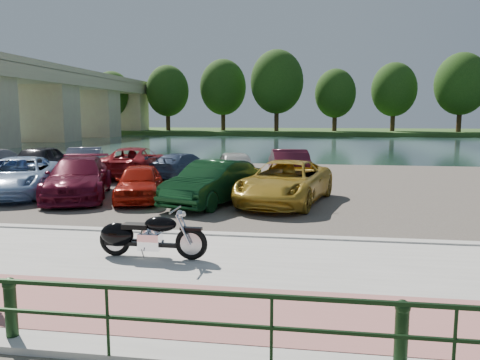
# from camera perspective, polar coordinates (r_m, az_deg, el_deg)

# --- Properties ---
(ground) EXTENTS (200.00, 200.00, 0.00)m
(ground) POSITION_cam_1_polar(r_m,az_deg,el_deg) (9.88, -5.98, -10.02)
(ground) COLOR #595447
(ground) RESTS_ON ground
(promenade) EXTENTS (60.00, 6.00, 0.10)m
(promenade) POSITION_cam_1_polar(r_m,az_deg,el_deg) (8.96, -7.63, -11.63)
(promenade) COLOR #ABA8A1
(promenade) RESTS_ON ground
(pink_path) EXTENTS (60.00, 2.00, 0.01)m
(pink_path) POSITION_cam_1_polar(r_m,az_deg,el_deg) (7.60, -10.89, -14.89)
(pink_path) COLOR #A8655F
(pink_path) RESTS_ON promenade
(kerb) EXTENTS (60.00, 0.30, 0.14)m
(kerb) POSITION_cam_1_polar(r_m,az_deg,el_deg) (11.73, -3.51, -6.75)
(kerb) COLOR #ABA8A1
(kerb) RESTS_ON ground
(parking_lot) EXTENTS (60.00, 18.00, 0.04)m
(parking_lot) POSITION_cam_1_polar(r_m,az_deg,el_deg) (20.46, 1.78, -0.59)
(parking_lot) COLOR #474039
(parking_lot) RESTS_ON ground
(river) EXTENTS (120.00, 40.00, 0.00)m
(river) POSITION_cam_1_polar(r_m,az_deg,el_deg) (49.25, 5.82, 4.30)
(river) COLOR #182B2A
(river) RESTS_ON ground
(far_bank) EXTENTS (120.00, 24.00, 0.60)m
(far_bank) POSITION_cam_1_polar(r_m,az_deg,el_deg) (81.18, 6.96, 5.88)
(far_bank) COLOR #254719
(far_bank) RESTS_ON ground
(bridge) EXTENTS (7.00, 56.00, 8.55)m
(bridge) POSITION_cam_1_polar(r_m,az_deg,el_deg) (58.67, -22.94, 9.69)
(bridge) COLOR tan
(bridge) RESTS_ON ground
(railing) EXTENTS (24.04, 0.05, 0.90)m
(railing) POSITION_cam_1_polar(r_m,az_deg,el_deg) (6.06, -15.93, -14.14)
(railing) COLOR black
(railing) RESTS_ON promenade
(far_trees) EXTENTS (70.25, 10.68, 12.52)m
(far_trees) POSITION_cam_1_polar(r_m,az_deg,el_deg) (75.05, 10.30, 11.15)
(far_trees) COLOR #352413
(far_trees) RESTS_ON far_bank
(motorcycle) EXTENTS (2.33, 0.75, 1.05)m
(motorcycle) POSITION_cam_1_polar(r_m,az_deg,el_deg) (9.95, -11.80, -6.65)
(motorcycle) COLOR black
(motorcycle) RESTS_ON promenade
(car_2) EXTENTS (3.93, 5.65, 1.43)m
(car_2) POSITION_cam_1_polar(r_m,az_deg,el_deg) (19.40, -25.31, 0.39)
(car_2) COLOR #97B4DB
(car_2) RESTS_ON parking_lot
(car_3) EXTENTS (3.64, 5.49, 1.48)m
(car_3) POSITION_cam_1_polar(r_m,az_deg,el_deg) (17.96, -19.10, 0.24)
(car_3) COLOR #580C21
(car_3) RESTS_ON parking_lot
(car_4) EXTENTS (2.42, 4.01, 1.28)m
(car_4) POSITION_cam_1_polar(r_m,az_deg,el_deg) (16.87, -12.18, -0.31)
(car_4) COLOR #A7170B
(car_4) RESTS_ON parking_lot
(car_5) EXTENTS (2.92, 4.72, 1.47)m
(car_5) POSITION_cam_1_polar(r_m,az_deg,el_deg) (15.86, -3.31, -0.32)
(car_5) COLOR black
(car_5) RESTS_ON parking_lot
(car_6) EXTENTS (3.53, 5.63, 1.45)m
(car_6) POSITION_cam_1_polar(r_m,az_deg,el_deg) (16.05, 5.53, -0.27)
(car_6) COLOR gold
(car_6) RESTS_ON parking_lot
(car_8) EXTENTS (2.01, 4.52, 1.51)m
(car_8) POSITION_cam_1_polar(r_m,az_deg,el_deg) (25.67, -22.73, 2.27)
(car_8) COLOR black
(car_8) RESTS_ON parking_lot
(car_9) EXTENTS (2.98, 4.63, 1.44)m
(car_9) POSITION_cam_1_polar(r_m,az_deg,el_deg) (24.58, -18.21, 2.18)
(car_9) COLOR slate
(car_9) RESTS_ON parking_lot
(car_10) EXTENTS (2.95, 5.46, 1.46)m
(car_10) POSITION_cam_1_polar(r_m,az_deg,el_deg) (23.58, -12.66, 2.17)
(car_10) COLOR maroon
(car_10) RESTS_ON parking_lot
(car_11) EXTENTS (2.79, 4.53, 1.23)m
(car_11) POSITION_cam_1_polar(r_m,az_deg,el_deg) (22.49, -6.93, 1.75)
(car_11) COLOR navy
(car_11) RESTS_ON parking_lot
(car_12) EXTENTS (2.73, 4.39, 1.39)m
(car_12) POSITION_cam_1_polar(r_m,az_deg,el_deg) (21.71, -0.72, 1.81)
(car_12) COLOR silver
(car_12) RESTS_ON parking_lot
(car_13) EXTENTS (2.25, 4.65, 1.47)m
(car_13) POSITION_cam_1_polar(r_m,az_deg,el_deg) (21.75, 5.90, 1.88)
(car_13) COLOR #511525
(car_13) RESTS_ON parking_lot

